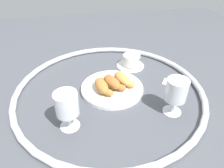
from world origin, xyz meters
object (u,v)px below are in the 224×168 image
croissant_extra (123,79)px  juice_glass_left (176,91)px  coffee_cup_near (131,61)px  croissant_small (113,82)px  pastry_plate (112,88)px  sugar_packet (167,82)px  juice_glass_right (67,105)px  croissant_large (102,86)px

croissant_extra → juice_glass_left: juice_glass_left is taller
croissant_extra → coffee_cup_near: same height
croissant_small → coffee_cup_near: bearing=145.3°
pastry_plate → juice_glass_left: juice_glass_left is taller
pastry_plate → juice_glass_left: bearing=48.6°
croissant_small → coffee_cup_near: (-0.18, 0.12, -0.01)m
sugar_packet → juice_glass_right: bearing=-30.0°
juice_glass_left → croissant_small: bearing=-132.1°
croissant_small → croissant_extra: same height
croissant_extra → coffee_cup_near: size_ratio=0.95×
croissant_extra → croissant_small: bearing=-69.2°
pastry_plate → coffee_cup_near: bearing=144.9°
pastry_plate → croissant_large: 0.05m
pastry_plate → juice_glass_right: 0.26m
croissant_small → juice_glass_left: (0.17, 0.19, 0.06)m
sugar_packet → croissant_large: bearing=-48.3°
pastry_plate → croissant_small: bearing=115.3°
croissant_extra → sugar_packet: 0.20m
pastry_plate → croissant_small: croissant_small is taller
croissant_large → juice_glass_left: 0.29m
croissant_small → juice_glass_left: 0.26m
croissant_large → croissant_extra: same height
croissant_large → coffee_cup_near: same height
juice_glass_left → sugar_packet: 0.21m
croissant_large → juice_glass_right: size_ratio=0.96×
croissant_small → juice_glass_left: size_ratio=0.89×
pastry_plate → croissant_large: bearing=-68.3°
croissant_small → juice_glass_right: 0.26m
juice_glass_left → croissant_extra: bearing=-142.8°
juice_glass_left → sugar_packet: bearing=162.6°
juice_glass_right → juice_glass_left: bearing=91.0°
croissant_large → sugar_packet: croissant_large is taller
croissant_extra → juice_glass_right: 0.31m
coffee_cup_near → juice_glass_left: 0.36m
juice_glass_left → juice_glass_right: 0.37m
croissant_extra → juice_glass_right: size_ratio=0.92×
pastry_plate → croissant_small: 0.03m
juice_glass_right → sugar_packet: 0.48m
croissant_small → coffee_cup_near: same height
juice_glass_right → pastry_plate: bearing=135.1°
sugar_packet → juice_glass_left: bearing=18.8°
pastry_plate → juice_glass_left: 0.27m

